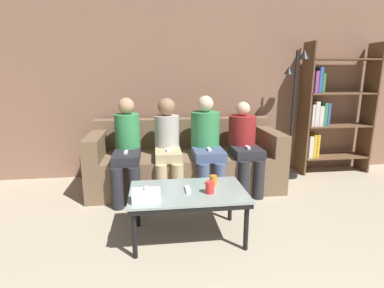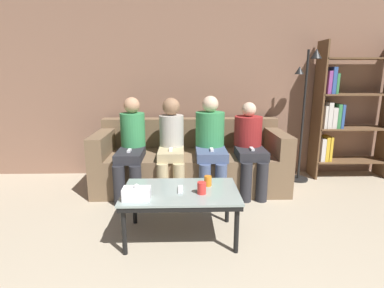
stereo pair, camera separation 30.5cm
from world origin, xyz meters
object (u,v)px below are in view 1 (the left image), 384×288
(cup_near_left, at_px, (210,187))
(seated_person_left_end, at_px, (127,146))
(game_remote, at_px, (188,190))
(standing_lamp, at_px, (294,101))
(seated_person_mid_right, at_px, (207,141))
(seated_person_right_end, at_px, (244,143))
(cup_near_right, at_px, (213,180))
(bookshelf, at_px, (328,112))
(seated_person_mid_left, at_px, (168,144))
(coffee_table, at_px, (188,195))
(couch, at_px, (185,162))
(tissue_box, at_px, (146,195))

(cup_near_left, relative_size, seated_person_left_end, 0.09)
(cup_near_left, bearing_deg, game_remote, 156.52)
(cup_near_left, relative_size, standing_lamp, 0.06)
(seated_person_mid_right, xyz_separation_m, seated_person_right_end, (0.47, -0.00, -0.04))
(cup_near_right, xyz_separation_m, bookshelf, (1.94, 1.46, 0.40))
(bookshelf, bearing_deg, cup_near_right, -143.05)
(standing_lamp, height_order, seated_person_mid_left, standing_lamp)
(coffee_table, bearing_deg, seated_person_mid_right, 71.73)
(couch, distance_m, seated_person_mid_left, 0.44)
(seated_person_right_end, bearing_deg, bookshelf, 20.60)
(tissue_box, xyz_separation_m, seated_person_mid_left, (0.23, 1.22, 0.12))
(couch, height_order, game_remote, couch)
(bookshelf, height_order, seated_person_left_end, bookshelf)
(coffee_table, bearing_deg, seated_person_mid_left, 96.51)
(seated_person_mid_left, bearing_deg, couch, 43.38)
(seated_person_left_end, height_order, seated_person_right_end, seated_person_left_end)
(coffee_table, distance_m, game_remote, 0.05)
(bookshelf, bearing_deg, seated_person_left_end, -168.87)
(seated_person_left_end, xyz_separation_m, seated_person_mid_right, (0.93, 0.03, 0.02))
(game_remote, bearing_deg, cup_near_right, 23.31)
(game_remote, height_order, bookshelf, bookshelf)
(bookshelf, bearing_deg, couch, -171.66)
(couch, xyz_separation_m, cup_near_left, (0.06, -1.34, 0.17))
(seated_person_mid_right, bearing_deg, game_remote, -108.27)
(standing_lamp, distance_m, seated_person_mid_right, 1.37)
(tissue_box, bearing_deg, seated_person_right_end, 46.71)
(cup_near_left, xyz_separation_m, bookshelf, (2.01, 1.64, 0.40))
(bookshelf, relative_size, seated_person_left_end, 1.60)
(seated_person_right_end, bearing_deg, seated_person_mid_right, 179.53)
(game_remote, height_order, seated_person_right_end, seated_person_right_end)
(tissue_box, bearing_deg, cup_near_left, 11.36)
(standing_lamp, distance_m, seated_person_left_end, 2.27)
(game_remote, relative_size, seated_person_right_end, 0.14)
(standing_lamp, distance_m, seated_person_mid_left, 1.82)
(game_remote, bearing_deg, seated_person_right_end, 52.20)
(bookshelf, xyz_separation_m, seated_person_left_end, (-2.77, -0.55, -0.28))
(bookshelf, bearing_deg, cup_near_left, -140.72)
(cup_near_left, bearing_deg, standing_lamp, 46.50)
(seated_person_left_end, distance_m, seated_person_mid_right, 0.93)
(couch, bearing_deg, seated_person_mid_right, -41.66)
(standing_lamp, bearing_deg, seated_person_left_end, -169.55)
(couch, distance_m, game_remote, 1.27)
(couch, bearing_deg, seated_person_mid_left, -136.62)
(couch, bearing_deg, seated_person_right_end, -16.80)
(standing_lamp, relative_size, seated_person_mid_right, 1.48)
(coffee_table, relative_size, seated_person_left_end, 0.87)
(seated_person_mid_left, bearing_deg, seated_person_right_end, 0.56)
(tissue_box, distance_m, seated_person_right_end, 1.70)
(cup_near_left, bearing_deg, seated_person_right_end, 60.48)
(bookshelf, xyz_separation_m, seated_person_right_end, (-1.37, -0.51, -0.30))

